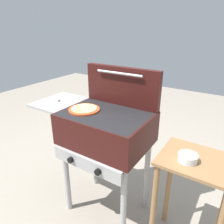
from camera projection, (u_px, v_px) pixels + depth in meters
ground_plane at (107, 206)px, 1.88m from camera, size 8.00×8.00×0.00m
grill at (105, 130)px, 1.59m from camera, size 0.96×0.53×0.90m
grill_lid_open at (122, 86)px, 1.64m from camera, size 0.63×0.08×0.30m
pizza_cheese at (84, 109)px, 1.58m from camera, size 0.23×0.23×0.03m
prep_table at (193, 188)px, 1.34m from camera, size 0.44×0.36×0.75m
topping_bowl_near at (188, 158)px, 1.23m from camera, size 0.11×0.11×0.04m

